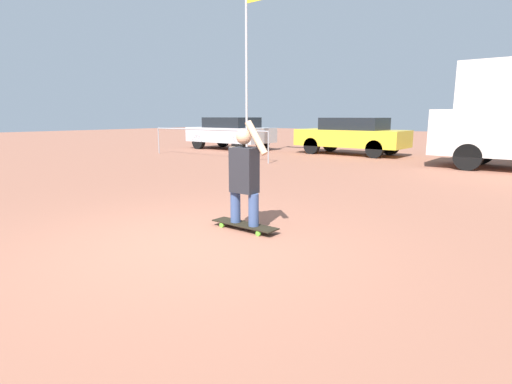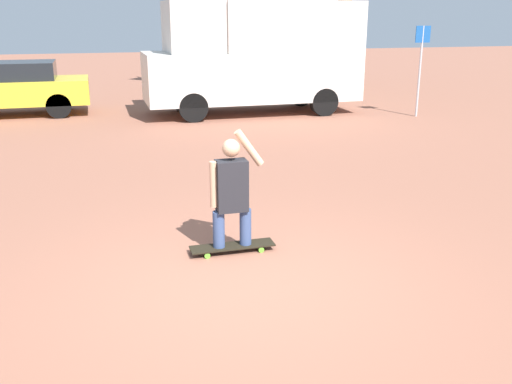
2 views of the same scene
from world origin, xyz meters
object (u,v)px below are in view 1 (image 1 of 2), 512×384
(skateboard, at_px, (244,225))
(person_skateboarder, at_px, (244,173))
(parked_car_yellow, at_px, (352,135))
(parked_car_silver, at_px, (230,132))
(flagpole, at_px, (248,58))

(skateboard, xyz_separation_m, person_skateboarder, (-0.00, 0.00, 0.72))
(parked_car_yellow, xyz_separation_m, parked_car_silver, (-5.65, -1.13, 0.01))
(parked_car_yellow, distance_m, parked_car_silver, 5.76)
(flagpole, bearing_deg, parked_car_silver, 144.37)
(flagpole, bearing_deg, person_skateboarder, -50.47)
(parked_car_yellow, bearing_deg, flagpole, -132.49)
(skateboard, relative_size, parked_car_yellow, 0.23)
(skateboard, relative_size, flagpole, 0.16)
(parked_car_silver, distance_m, flagpole, 4.48)
(parked_car_yellow, bearing_deg, person_skateboarder, -71.35)
(parked_car_silver, xyz_separation_m, flagpole, (2.79, -2.00, 2.89))
(parked_car_yellow, relative_size, parked_car_silver, 1.06)
(parked_car_silver, bearing_deg, parked_car_yellow, 11.29)
(person_skateboarder, distance_m, flagpole, 10.80)
(skateboard, relative_size, parked_car_silver, 0.25)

